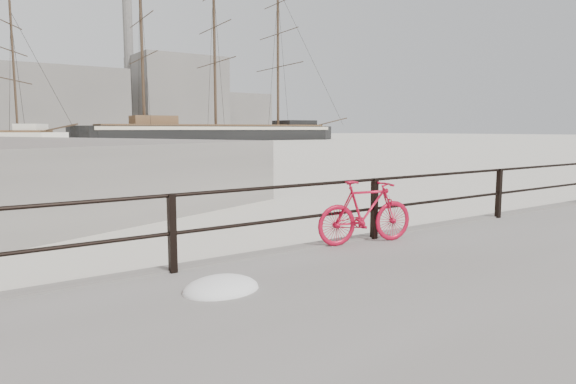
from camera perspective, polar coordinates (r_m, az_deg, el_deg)
ground at (r=11.45m, az=21.54°, el=-4.29°), size 400.00×400.00×0.00m
guardrail at (r=11.24m, az=22.37°, el=-0.14°), size 28.00×0.10×1.00m
bicycle at (r=8.15m, az=8.62°, el=-2.19°), size 1.69×0.58×1.01m
barque_black at (r=99.56m, az=-7.99°, el=5.70°), size 61.10×25.17×33.70m
industrial_west at (r=149.22m, az=-24.01°, el=9.04°), size 32.00×18.00×18.00m
industrial_mid at (r=164.59m, az=-12.19°, el=10.28°), size 26.00×20.00×24.00m
industrial_east at (r=179.01m, az=-5.92°, el=8.52°), size 20.00×16.00×14.00m
smokestack at (r=165.58m, az=-17.24°, el=13.58°), size 2.80×2.80×44.00m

